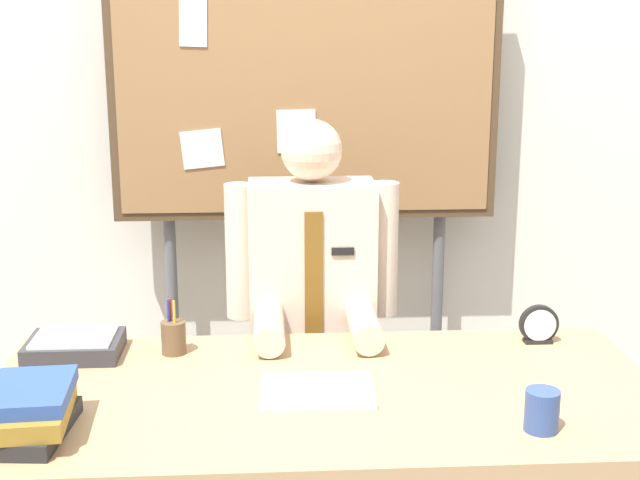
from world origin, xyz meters
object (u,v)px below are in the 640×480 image
book_stack (28,411)px  open_notebook (318,390)px  bulletin_board (305,91)px  desk (324,418)px  coffee_mug (542,410)px  pen_holder (174,337)px  paper_tray (75,346)px  desk_clock (539,326)px  person (312,342)px

book_stack → open_notebook: bearing=16.2°
bulletin_board → desk: bearing=-90.0°
desk → open_notebook: bearing=-132.7°
bulletin_board → book_stack: 1.54m
coffee_mug → pen_holder: bearing=148.8°
pen_holder → paper_tray: 0.28m
book_stack → desk_clock: 1.43m
open_notebook → coffee_mug: size_ratio=2.94×
desk_clock → coffee_mug: 0.59m
open_notebook → pen_holder: size_ratio=1.80×
desk_clock → paper_tray: bearing=-179.2°
coffee_mug → pen_holder: size_ratio=0.61×
desk → person: 0.60m
coffee_mug → book_stack: bearing=177.6°
book_stack → coffee_mug: bearing=-2.4°
desk_clock → paper_tray: (-1.34, -0.02, -0.02)m
desk → desk_clock: size_ratio=15.10×
open_notebook → desk_clock: size_ratio=2.50×
person → bulletin_board: bearing=90.1°
book_stack → desk_clock: bearing=20.9°
bulletin_board → pen_holder: bulletin_board is taller
person → bulletin_board: 0.89m
bulletin_board → paper_tray: bearing=-133.1°
desk_clock → person: bearing=154.8°
person → paper_tray: bearing=-154.8°
desk → open_notebook: size_ratio=6.04×
coffee_mug → person: bearing=119.1°
book_stack → pen_holder: (0.28, 0.49, -0.01)m
pen_holder → person: bearing=38.2°
coffee_mug → paper_tray: (-1.17, 0.54, -0.02)m
paper_tray → person: bearing=25.2°
bulletin_board → desk_clock: bearing=-47.8°
paper_tray → book_stack: bearing=-89.7°
book_stack → desk: bearing=17.3°
open_notebook → bulletin_board: bearing=89.0°
open_notebook → coffee_mug: (0.50, -0.24, 0.04)m
bulletin_board → desk_clock: bulletin_board is taller
open_notebook → pen_holder: 0.50m
bulletin_board → paper_tray: (-0.69, -0.74, -0.66)m
desk → desk_clock: 0.73m
coffee_mug → bulletin_board: bearing=110.7°
open_notebook → paper_tray: size_ratio=1.11×
book_stack → desk_clock: same height
book_stack → open_notebook: size_ratio=0.96×
coffee_mug → pen_holder: (-0.89, 0.54, 0.00)m
person → paper_tray: size_ratio=5.22×
person → open_notebook: bearing=-91.7°
desk → desk_clock: bearing=24.5°
desk → pen_holder: size_ratio=10.89×
open_notebook → pen_holder: pen_holder is taller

